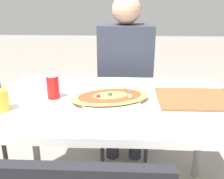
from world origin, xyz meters
TOP-DOWN VIEW (x-y plane):
  - dining_table at (0.00, 0.00)m, footprint 1.27×0.79m
  - chair_far_seated at (0.06, 0.73)m, footprint 0.40×0.40m
  - person_seated at (0.06, 0.61)m, footprint 0.40×0.23m
  - pizza_main at (-0.02, -0.01)m, footprint 0.46×0.34m
  - soda_can at (-0.32, 0.01)m, footprint 0.07×0.07m
  - drink_glass at (-0.53, -0.15)m, footprint 0.08×0.08m
  - serving_tray at (0.47, 0.02)m, footprint 0.47×0.31m

SIDE VIEW (x-z plane):
  - chair_far_seated at x=0.06m, z-range 0.06..0.98m
  - dining_table at x=0.00m, z-range 0.29..1.01m
  - serving_tray at x=0.47m, z-range 0.72..0.73m
  - person_seated at x=0.06m, z-range 0.11..1.35m
  - pizza_main at x=-0.02m, z-range 0.71..0.77m
  - drink_glass at x=-0.53m, z-range 0.72..0.82m
  - soda_can at x=-0.32m, z-range 0.72..0.85m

